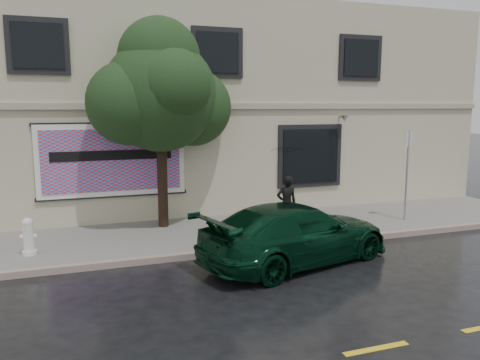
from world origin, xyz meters
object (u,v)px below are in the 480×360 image
object	(u,v)px
street_tree	(160,96)
fire_hydrant	(28,237)
pedestrian	(287,204)
car	(296,233)

from	to	relation	value
street_tree	fire_hydrant	distance (m)	5.02
pedestrian	street_tree	distance (m)	4.62
street_tree	fire_hydrant	size ratio (longest dim) A/B	6.03
fire_hydrant	street_tree	bearing A→B (deg)	27.16
pedestrian	street_tree	world-z (taller)	street_tree
car	street_tree	distance (m)	5.49
pedestrian	fire_hydrant	world-z (taller)	pedestrian
car	pedestrian	size ratio (longest dim) A/B	3.04
pedestrian	street_tree	size ratio (longest dim) A/B	0.30
car	fire_hydrant	bearing A→B (deg)	54.29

